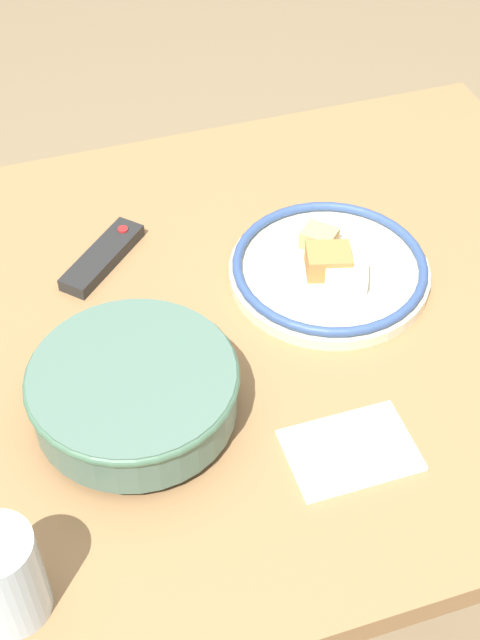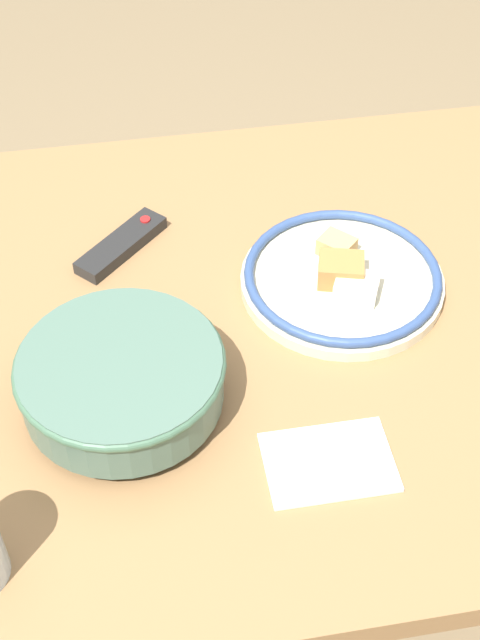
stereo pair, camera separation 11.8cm
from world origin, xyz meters
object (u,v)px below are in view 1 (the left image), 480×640
(noodle_bowl, at_px, (134,391))
(drinking_glass, at_px, (5,576))
(food_plate, at_px, (330,269))
(tv_remote, at_px, (103,257))

(noodle_bowl, distance_m, drinking_glass, 0.28)
(food_plate, height_order, drinking_glass, drinking_glass)
(tv_remote, bearing_deg, drinking_glass, -65.80)
(tv_remote, distance_m, drinking_glass, 0.55)
(food_plate, bearing_deg, tv_remote, 156.28)
(noodle_bowl, height_order, tv_remote, noodle_bowl)
(noodle_bowl, bearing_deg, tv_remote, 86.36)
(tv_remote, bearing_deg, noodle_bowl, -47.84)
(noodle_bowl, xyz_separation_m, drinking_glass, (-0.18, -0.21, 0.01))
(food_plate, bearing_deg, drinking_glass, -143.76)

